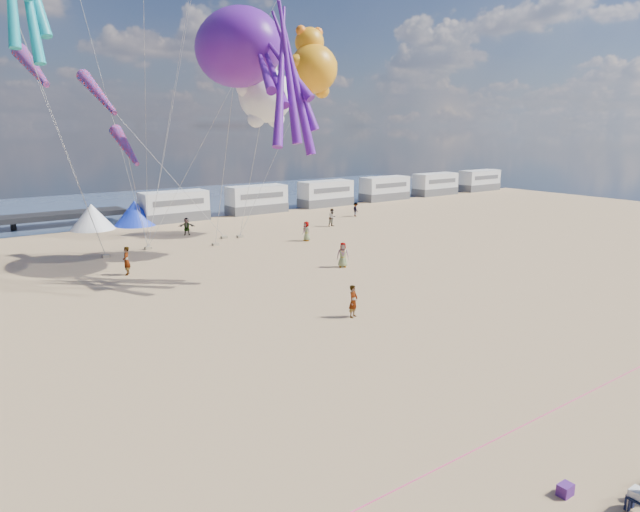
% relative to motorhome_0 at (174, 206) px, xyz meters
% --- Properties ---
extents(ground, '(120.00, 120.00, 0.00)m').
position_rel_motorhome_0_xyz_m(ground, '(-6.00, -40.00, -1.50)').
color(ground, tan).
rests_on(ground, ground).
extents(water, '(120.00, 120.00, 0.00)m').
position_rel_motorhome_0_xyz_m(water, '(-6.00, 15.00, -1.48)').
color(water, '#31435F').
rests_on(water, ground).
extents(motorhome_0, '(6.60, 2.50, 3.00)m').
position_rel_motorhome_0_xyz_m(motorhome_0, '(0.00, 0.00, 0.00)').
color(motorhome_0, silver).
rests_on(motorhome_0, ground).
extents(motorhome_1, '(6.60, 2.50, 3.00)m').
position_rel_motorhome_0_xyz_m(motorhome_1, '(9.50, 0.00, 0.00)').
color(motorhome_1, silver).
rests_on(motorhome_1, ground).
extents(motorhome_2, '(6.60, 2.50, 3.00)m').
position_rel_motorhome_0_xyz_m(motorhome_2, '(19.00, 0.00, 0.00)').
color(motorhome_2, silver).
rests_on(motorhome_2, ground).
extents(motorhome_3, '(6.60, 2.50, 3.00)m').
position_rel_motorhome_0_xyz_m(motorhome_3, '(28.50, 0.00, 0.00)').
color(motorhome_3, silver).
rests_on(motorhome_3, ground).
extents(motorhome_4, '(6.60, 2.50, 3.00)m').
position_rel_motorhome_0_xyz_m(motorhome_4, '(38.00, 0.00, 0.00)').
color(motorhome_4, silver).
rests_on(motorhome_4, ground).
extents(motorhome_5, '(6.60, 2.50, 3.00)m').
position_rel_motorhome_0_xyz_m(motorhome_5, '(47.50, 0.00, 0.00)').
color(motorhome_5, silver).
rests_on(motorhome_5, ground).
extents(tent_white, '(4.00, 4.00, 2.40)m').
position_rel_motorhome_0_xyz_m(tent_white, '(-8.00, 0.00, -0.30)').
color(tent_white, white).
rests_on(tent_white, ground).
extents(tent_blue, '(4.00, 4.00, 2.40)m').
position_rel_motorhome_0_xyz_m(tent_blue, '(-4.00, 0.00, -0.30)').
color(tent_blue, '#1933CC').
rests_on(tent_blue, ground).
extents(cooler_purple, '(0.40, 0.30, 0.32)m').
position_rel_motorhome_0_xyz_m(cooler_purple, '(-8.91, -47.75, -1.34)').
color(cooler_purple, '#4C1F74').
rests_on(cooler_purple, ground).
extents(rope_line, '(34.00, 0.03, 0.03)m').
position_rel_motorhome_0_xyz_m(rope_line, '(-6.00, -45.00, -1.48)').
color(rope_line, '#F2338C').
rests_on(rope_line, ground).
extents(standing_person, '(0.71, 0.60, 1.66)m').
position_rel_motorhome_0_xyz_m(standing_person, '(-4.33, -33.52, -0.67)').
color(standing_person, tan).
rests_on(standing_person, ground).
extents(beachgoer_0, '(0.45, 0.64, 1.64)m').
position_rel_motorhome_0_xyz_m(beachgoer_0, '(4.93, -16.14, -0.68)').
color(beachgoer_0, '#7F6659').
rests_on(beachgoer_0, ground).
extents(beachgoer_2, '(0.76, 0.87, 1.49)m').
position_rel_motorhome_0_xyz_m(beachgoer_2, '(16.70, -8.38, -0.75)').
color(beachgoer_2, '#7F6659').
rests_on(beachgoer_2, ground).
extents(beachgoer_4, '(0.98, 0.70, 1.54)m').
position_rel_motorhome_0_xyz_m(beachgoer_4, '(-2.08, -7.79, -0.73)').
color(beachgoer_4, '#7F6659').
rests_on(beachgoer_4, ground).
extents(beachgoer_5, '(1.27, 1.77, 1.85)m').
position_rel_motorhome_0_xyz_m(beachgoer_5, '(-10.79, -18.45, -0.57)').
color(beachgoer_5, '#7F6659').
rests_on(beachgoer_5, ground).
extents(beachgoer_6, '(0.74, 0.69, 1.70)m').
position_rel_motorhome_0_xyz_m(beachgoer_6, '(1.73, -25.05, -0.65)').
color(beachgoer_6, '#7F6659').
rests_on(beachgoer_6, ground).
extents(beachgoer_7, '(0.89, 0.62, 1.72)m').
position_rel_motorhome_0_xyz_m(beachgoer_7, '(10.93, -11.84, -0.64)').
color(beachgoer_7, '#7F6659').
rests_on(beachgoer_7, ground).
extents(sandbag_a, '(0.50, 0.35, 0.22)m').
position_rel_motorhome_0_xyz_m(sandbag_a, '(-10.46, -12.57, -1.39)').
color(sandbag_a, gray).
rests_on(sandbag_a, ground).
extents(sandbag_b, '(0.50, 0.35, 0.22)m').
position_rel_motorhome_0_xyz_m(sandbag_b, '(-2.11, -13.46, -1.39)').
color(sandbag_b, gray).
rests_on(sandbag_b, ground).
extents(sandbag_c, '(0.50, 0.35, 0.22)m').
position_rel_motorhome_0_xyz_m(sandbag_c, '(1.08, -11.65, -1.39)').
color(sandbag_c, gray).
rests_on(sandbag_c, ground).
extents(sandbag_d, '(0.50, 0.35, 0.22)m').
position_rel_motorhome_0_xyz_m(sandbag_d, '(-0.19, -11.17, -1.39)').
color(sandbag_d, gray).
rests_on(sandbag_d, ground).
extents(sandbag_e, '(0.50, 0.35, 0.22)m').
position_rel_motorhome_0_xyz_m(sandbag_e, '(-6.96, -11.60, -1.39)').
color(sandbag_e, gray).
rests_on(sandbag_e, ground).
extents(kite_octopus_purple, '(4.50, 10.15, 11.52)m').
position_rel_motorhome_0_xyz_m(kite_octopus_purple, '(-3.25, -20.31, 12.78)').
color(kite_octopus_purple, '#5A1795').
extents(kite_panda, '(4.64, 4.37, 6.45)m').
position_rel_motorhome_0_xyz_m(kite_panda, '(-0.48, -19.00, 9.98)').
color(kite_panda, white).
extents(kite_teddy_orange, '(5.11, 4.84, 6.86)m').
position_rel_motorhome_0_xyz_m(kite_teddy_orange, '(7.19, -14.05, 12.52)').
color(kite_teddy_orange, orange).
extents(windsock_left, '(1.14, 7.80, 7.80)m').
position_rel_motorhome_0_xyz_m(windsock_left, '(-13.89, -11.84, 11.66)').
color(windsock_left, red).
extents(windsock_mid, '(1.31, 6.86, 6.82)m').
position_rel_motorhome_0_xyz_m(windsock_mid, '(-9.40, -10.30, 10.19)').
color(windsock_mid, red).
extents(windsock_right, '(0.91, 4.69, 4.69)m').
position_rel_motorhome_0_xyz_m(windsock_right, '(-8.91, -14.15, 6.49)').
color(windsock_right, red).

